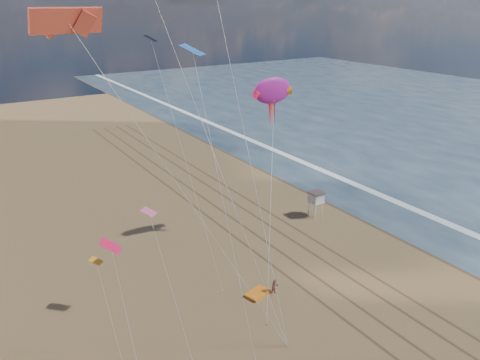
{
  "coord_description": "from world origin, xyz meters",
  "views": [
    {
      "loc": [
        -27.0,
        -10.42,
        26.03
      ],
      "look_at": [
        -3.9,
        26.0,
        9.5
      ],
      "focal_mm": 35.0,
      "sensor_mm": 36.0,
      "label": 1
    }
  ],
  "objects_px": {
    "grounded_kite": "(258,293)",
    "kite_flyer_b": "(275,286)",
    "lifeguard_stand": "(316,198)",
    "show_kite": "(273,91)"
  },
  "relations": [
    {
      "from": "lifeguard_stand",
      "to": "grounded_kite",
      "type": "height_order",
      "value": "lifeguard_stand"
    },
    {
      "from": "show_kite",
      "to": "kite_flyer_b",
      "type": "relative_size",
      "value": 15.14
    },
    {
      "from": "grounded_kite",
      "to": "show_kite",
      "type": "distance_m",
      "value": 21.31
    },
    {
      "from": "lifeguard_stand",
      "to": "show_kite",
      "type": "bearing_deg",
      "value": -176.19
    },
    {
      "from": "grounded_kite",
      "to": "kite_flyer_b",
      "type": "height_order",
      "value": "kite_flyer_b"
    },
    {
      "from": "show_kite",
      "to": "kite_flyer_b",
      "type": "xyz_separation_m",
      "value": [
        -6.98,
        -10.63,
        -16.21
      ]
    },
    {
      "from": "grounded_kite",
      "to": "kite_flyer_b",
      "type": "bearing_deg",
      "value": -42.75
    },
    {
      "from": "kite_flyer_b",
      "to": "lifeguard_stand",
      "type": "bearing_deg",
      "value": 42.59
    },
    {
      "from": "show_kite",
      "to": "grounded_kite",
      "type": "bearing_deg",
      "value": -130.51
    },
    {
      "from": "show_kite",
      "to": "lifeguard_stand",
      "type": "bearing_deg",
      "value": 3.81
    }
  ]
}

